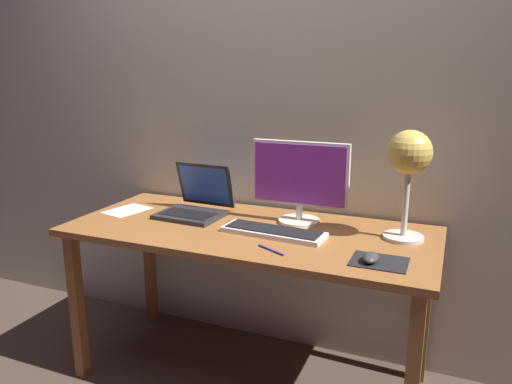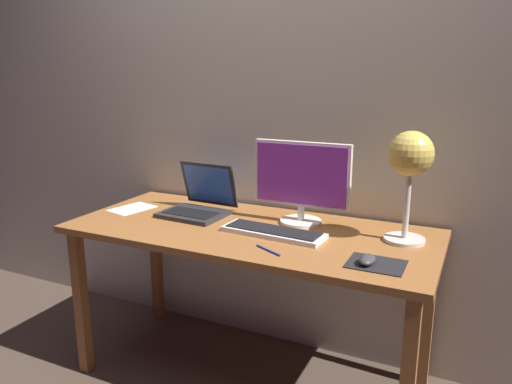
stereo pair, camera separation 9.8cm
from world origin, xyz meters
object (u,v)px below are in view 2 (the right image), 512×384
desk_lamp (410,161)px  pen (268,250)px  mouse (367,260)px  monitor (302,180)px  laptop (201,200)px  keyboard_main (273,232)px

desk_lamp → pen: desk_lamp is taller
desk_lamp → mouse: bearing=-104.3°
monitor → desk_lamp: (0.46, -0.05, 0.13)m
laptop → pen: 0.61m
monitor → mouse: bearing=-43.0°
laptop → desk_lamp: size_ratio=0.69×
keyboard_main → mouse: (0.43, -0.16, 0.01)m
keyboard_main → mouse: size_ratio=4.67×
monitor → pen: 0.43m
monitor → laptop: 0.52m
mouse → pen: bearing=-175.9°
pen → desk_lamp: bearing=36.9°
monitor → pen: monitor is taller
laptop → pen: (0.51, -0.33, -0.06)m
mouse → pen: 0.37m
pen → mouse: bearing=4.1°
desk_lamp → pen: 0.65m
keyboard_main → laptop: size_ratio=1.45×
mouse → keyboard_main: bearing=159.9°
desk_lamp → pen: (-0.45, -0.34, -0.33)m
monitor → pen: size_ratio=3.14×
laptop → desk_lamp: 0.99m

